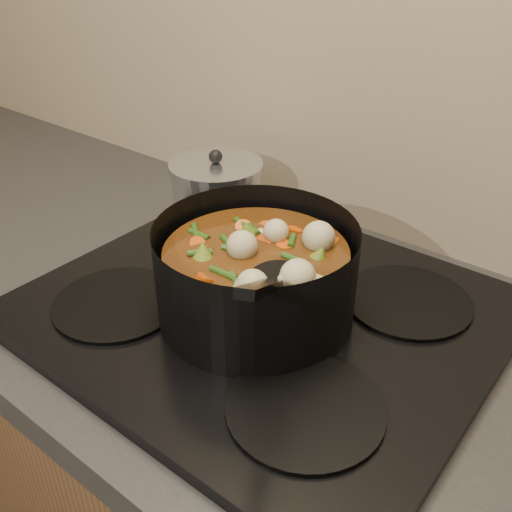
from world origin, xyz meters
The scene contains 4 objects.
counter centered at (0.00, 1.93, 0.46)m, with size 2.64×0.64×0.91m.
stovetop centered at (0.00, 1.93, 0.92)m, with size 0.62×0.54×0.03m.
stockpot centered at (0.01, 1.91, 0.99)m, with size 0.32×0.35×0.20m.
saucepan centered at (-0.22, 2.08, 0.99)m, with size 0.16×0.16×0.13m.
Camera 1 is at (0.40, 1.41, 1.41)m, focal length 40.00 mm.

